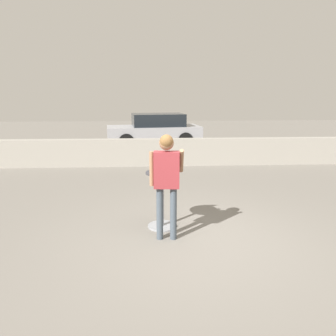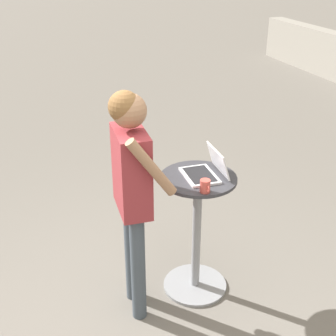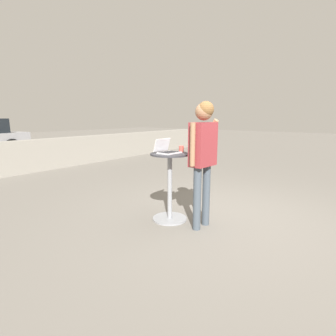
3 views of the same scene
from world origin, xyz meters
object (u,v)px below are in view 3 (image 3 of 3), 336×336
(cafe_table, at_px, (170,185))
(laptop, at_px, (167,150))
(coffee_mug, at_px, (181,149))
(standing_person, at_px, (203,149))

(cafe_table, height_order, laptop, laptop)
(laptop, xyz_separation_m, coffee_mug, (0.23, -0.11, 0.00))
(laptop, height_order, coffee_mug, laptop)
(coffee_mug, distance_m, standing_person, 0.52)
(laptop, distance_m, coffee_mug, 0.25)
(cafe_table, bearing_deg, coffee_mug, -11.95)
(cafe_table, distance_m, standing_person, 0.79)
(cafe_table, bearing_deg, standing_person, -84.44)
(coffee_mug, height_order, standing_person, standing_person)
(laptop, distance_m, standing_person, 0.59)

